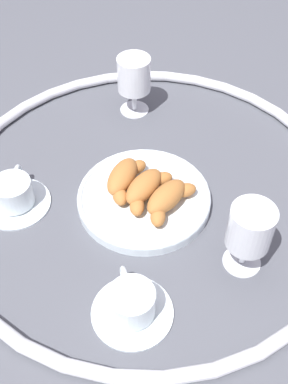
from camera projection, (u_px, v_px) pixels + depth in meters
The scene contains 10 objects.
ground_plane at pixel (147, 190), 0.97m from camera, with size 2.20×2.20×0.00m, color #4C4F56.
table_chrome_rim at pixel (147, 186), 0.96m from camera, with size 0.80×0.80×0.02m, color silver.
pastry_plate at pixel (144, 198), 0.94m from camera, with size 0.26×0.26×0.02m.
croissant_large at pixel (124, 178), 0.93m from camera, with size 0.12×0.11×0.04m.
croissant_small at pixel (145, 188), 0.91m from camera, with size 0.13×0.09×0.04m.
croissant_extra at pixel (168, 198), 0.90m from camera, with size 0.13×0.08×0.04m.
coffee_cup_near at pixel (132, 304), 0.77m from camera, with size 0.14×0.14×0.06m.
coffee_cup_far at pixel (14, 195), 0.93m from camera, with size 0.14×0.14×0.06m.
juice_glass_left at pixel (134, 77), 1.08m from camera, with size 0.08×0.08×0.14m.
juice_glass_right at pixel (250, 230), 0.78m from camera, with size 0.08×0.08×0.14m.
Camera 1 is at (0.40, 0.52, 0.71)m, focal length 44.70 mm.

